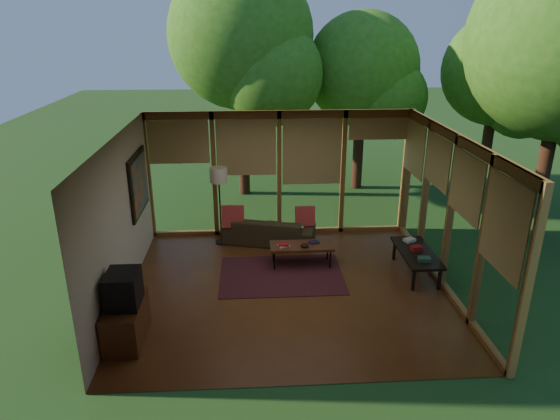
{
  "coord_description": "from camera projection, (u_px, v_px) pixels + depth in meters",
  "views": [
    {
      "loc": [
        -0.62,
        -7.69,
        4.39
      ],
      "look_at": [
        -0.09,
        0.7,
        1.21
      ],
      "focal_mm": 32.0,
      "sensor_mm": 36.0,
      "label": 1
    }
  ],
  "objects": [
    {
      "name": "pillow_right",
      "position": [
        305.0,
        216.0,
        10.41
      ],
      "size": [
        0.41,
        0.22,
        0.43
      ],
      "primitive_type": "cube",
      "rotation": [
        -0.21,
        0.0,
        0.0
      ],
      "color": "maroon",
      "rests_on": "sofa"
    },
    {
      "name": "television",
      "position": [
        123.0,
        289.0,
        7.06
      ],
      "size": [
        0.45,
        0.55,
        0.5
      ],
      "primitive_type": "cube",
      "color": "black",
      "rests_on": "media_cabinet"
    },
    {
      "name": "media_cabinet",
      "position": [
        126.0,
        322.0,
        7.26
      ],
      "size": [
        0.5,
        1.0,
        0.6
      ],
      "primitive_type": "cube",
      "color": "#5A2F18",
      "rests_on": "floor"
    },
    {
      "name": "pillow_left",
      "position": [
        233.0,
        217.0,
        10.31
      ],
      "size": [
        0.46,
        0.25,
        0.48
      ],
      "primitive_type": "cube",
      "rotation": [
        -0.21,
        0.0,
        0.0
      ],
      "color": "maroon",
      "rests_on": "sofa"
    },
    {
      "name": "wall_front",
      "position": [
        305.0,
        294.0,
        5.95
      ],
      "size": [
        5.5,
        0.04,
        2.7
      ],
      "primitive_type": "cube",
      "color": "beige",
      "rests_on": "ground"
    },
    {
      "name": "coffee_table",
      "position": [
        302.0,
        246.0,
        9.48
      ],
      "size": [
        1.2,
        0.5,
        0.43
      ],
      "color": "#5A2F18",
      "rests_on": "floor"
    },
    {
      "name": "floor_lamp",
      "position": [
        219.0,
        179.0,
        10.09
      ],
      "size": [
        0.36,
        0.36,
        1.65
      ],
      "color": "black",
      "rests_on": "floor"
    },
    {
      "name": "sofa",
      "position": [
        269.0,
        230.0,
        10.52
      ],
      "size": [
        2.01,
        1.19,
        0.55
      ],
      "primitive_type": "imported",
      "rotation": [
        0.0,
        0.0,
        2.89
      ],
      "color": "#3C321E",
      "rests_on": "floor"
    },
    {
      "name": "console_book_c",
      "position": [
        409.0,
        240.0,
        9.53
      ],
      "size": [
        0.25,
        0.23,
        0.06
      ],
      "primitive_type": "cube",
      "rotation": [
        0.0,
        0.0,
        0.45
      ],
      "color": "beige",
      "rests_on": "side_console"
    },
    {
      "name": "ct_book_side",
      "position": [
        314.0,
        242.0,
        9.55
      ],
      "size": [
        0.21,
        0.18,
        0.03
      ],
      "primitive_type": "cube",
      "rotation": [
        0.0,
        0.0,
        0.32
      ],
      "color": "#161933",
      "rests_on": "coffee_table"
    },
    {
      "name": "floor",
      "position": [
        288.0,
        288.0,
        8.77
      ],
      "size": [
        5.5,
        5.5,
        0.0
      ],
      "primitive_type": "plane",
      "color": "brown",
      "rests_on": "ground"
    },
    {
      "name": "console_book_a",
      "position": [
        424.0,
        259.0,
        8.74
      ],
      "size": [
        0.22,
        0.17,
        0.07
      ],
      "primitive_type": "cube",
      "rotation": [
        0.0,
        0.0,
        -0.13
      ],
      "color": "#2D5041",
      "rests_on": "side_console"
    },
    {
      "name": "console_book_b",
      "position": [
        416.0,
        248.0,
        9.15
      ],
      "size": [
        0.22,
        0.18,
        0.09
      ],
      "primitive_type": "cube",
      "rotation": [
        0.0,
        0.0,
        0.2
      ],
      "color": "maroon",
      "rests_on": "side_console"
    },
    {
      "name": "wall_painting",
      "position": [
        139.0,
        183.0,
        9.37
      ],
      "size": [
        0.06,
        1.35,
        1.15
      ],
      "color": "black",
      "rests_on": "wall_left"
    },
    {
      "name": "tree_nw",
      "position": [
        241.0,
        36.0,
        12.29
      ],
      "size": [
        3.62,
        3.62,
        5.88
      ],
      "color": "#3B2115",
      "rests_on": "ground"
    },
    {
      "name": "side_console",
      "position": [
        417.0,
        254.0,
        9.14
      ],
      "size": [
        0.6,
        1.4,
        0.46
      ],
      "color": "black",
      "rests_on": "floor"
    },
    {
      "name": "ct_book_upper",
      "position": [
        283.0,
        244.0,
        9.38
      ],
      "size": [
        0.2,
        0.15,
        0.03
      ],
      "primitive_type": "cube",
      "rotation": [
        0.0,
        0.0,
        0.01
      ],
      "color": "maroon",
      "rests_on": "coffee_table"
    },
    {
      "name": "exterior_lawn",
      "position": [
        507.0,
        162.0,
        16.7
      ],
      "size": [
        40.0,
        40.0,
        0.0
      ],
      "primitive_type": "plane",
      "color": "#224A1B",
      "rests_on": "ground"
    },
    {
      "name": "rug",
      "position": [
        281.0,
        275.0,
        9.22
      ],
      "size": [
        2.26,
        1.6,
        0.01
      ],
      "primitive_type": "cube",
      "color": "maroon",
      "rests_on": "floor"
    },
    {
      "name": "ceiling",
      "position": [
        289.0,
        137.0,
        7.81
      ],
      "size": [
        5.5,
        5.5,
        0.0
      ],
      "primitive_type": "plane",
      "rotation": [
        3.14,
        0.0,
        0.0
      ],
      "color": "silver",
      "rests_on": "ground"
    },
    {
      "name": "tree_far",
      "position": [
        498.0,
        71.0,
        12.82
      ],
      "size": [
        2.84,
        2.84,
        4.65
      ],
      "color": "#3B2115",
      "rests_on": "ground"
    },
    {
      "name": "ct_bowl",
      "position": [
        305.0,
        245.0,
        9.36
      ],
      "size": [
        0.16,
        0.16,
        0.07
      ],
      "primitive_type": "ellipsoid",
      "color": "black",
      "rests_on": "coffee_table"
    },
    {
      "name": "tree_ne",
      "position": [
        362.0,
        70.0,
        13.07
      ],
      "size": [
        2.96,
        2.96,
        4.71
      ],
      "color": "#3B2115",
      "rests_on": "ground"
    },
    {
      "name": "wall_left",
      "position": [
        120.0,
        221.0,
        8.13
      ],
      "size": [
        0.04,
        5.0,
        2.7
      ],
      "primitive_type": "cube",
      "color": "beige",
      "rests_on": "ground"
    },
    {
      "name": "window_wall_back",
      "position": [
        279.0,
        174.0,
        10.62
      ],
      "size": [
        5.5,
        0.12,
        2.7
      ],
      "primitive_type": "cube",
      "color": "brown",
      "rests_on": "ground"
    },
    {
      "name": "ct_book_lower",
      "position": [
        283.0,
        246.0,
        9.39
      ],
      "size": [
        0.24,
        0.21,
        0.03
      ],
      "primitive_type": "cube",
      "rotation": [
        0.0,
        0.0,
        0.33
      ],
      "color": "beige",
      "rests_on": "coffee_table"
    },
    {
      "name": "window_wall_right",
      "position": [
        450.0,
        213.0,
        8.45
      ],
      "size": [
        0.12,
        5.0,
        2.7
      ],
      "primitive_type": "cube",
      "color": "brown",
      "rests_on": "ground"
    }
  ]
}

